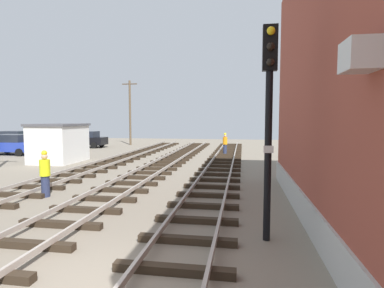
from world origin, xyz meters
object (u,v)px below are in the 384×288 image
at_px(utility_pole_far, 130,111).
at_px(track_worker_distant, 225,144).
at_px(signal_mast, 269,108).
at_px(track_worker_foreground, 45,174).
at_px(control_hut, 59,143).
at_px(parked_car_black, 87,139).
at_px(parked_car_blue, 13,144).
at_px(parked_car_green, 14,139).

xyz_separation_m(utility_pole_far, track_worker_distant, (11.68, -7.91, -3.05)).
height_order(utility_pole_far, track_worker_distant, utility_pole_far).
height_order(signal_mast, track_worker_foreground, signal_mast).
distance_m(control_hut, utility_pole_far, 15.24).
bearing_deg(utility_pole_far, signal_mast, -63.29).
bearing_deg(parked_car_black, track_worker_distant, -14.54).
height_order(parked_car_black, parked_car_blue, same).
xyz_separation_m(utility_pole_far, track_worker_foreground, (5.47, -24.33, -3.05)).
bearing_deg(utility_pole_far, parked_car_green, -158.46).
bearing_deg(parked_car_black, parked_car_blue, -111.19).
relative_size(control_hut, track_worker_distant, 2.03).
bearing_deg(control_hut, signal_mast, -42.47).
distance_m(parked_car_blue, track_worker_foreground, 17.53).
bearing_deg(parked_car_green, control_hut, -40.92).
bearing_deg(utility_pole_far, track_worker_distant, -34.13).
relative_size(utility_pole_far, track_worker_foreground, 4.05).
relative_size(track_worker_foreground, track_worker_distant, 1.00).
xyz_separation_m(signal_mast, track_worker_distant, (-2.16, 19.58, -2.45)).
height_order(parked_car_green, utility_pole_far, utility_pole_far).
xyz_separation_m(signal_mast, parked_car_blue, (-20.25, 16.06, -2.48)).
distance_m(signal_mast, parked_car_blue, 25.96).
relative_size(parked_car_black, parked_car_green, 1.00).
bearing_deg(control_hut, parked_car_black, 108.62).
distance_m(signal_mast, track_worker_distant, 19.85).
xyz_separation_m(parked_car_green, track_worker_distant, (23.44, -3.27, 0.03)).
height_order(signal_mast, parked_car_blue, signal_mast).
xyz_separation_m(parked_car_blue, track_worker_foreground, (11.88, -12.90, 0.03)).
height_order(parked_car_green, track_worker_distant, track_worker_distant).
height_order(parked_car_black, track_worker_foreground, track_worker_foreground).
xyz_separation_m(track_worker_foreground, track_worker_distant, (6.21, 16.41, 0.00)).
bearing_deg(track_worker_foreground, parked_car_black, 113.82).
bearing_deg(parked_car_black, utility_pole_far, 48.48).
height_order(parked_car_black, parked_car_green, same).
height_order(track_worker_foreground, track_worker_distant, same).
relative_size(parked_car_blue, utility_pole_far, 0.55).
bearing_deg(signal_mast, utility_pole_far, 116.71).
distance_m(parked_car_blue, parked_car_green, 8.65).
xyz_separation_m(parked_car_blue, track_worker_distant, (18.09, 3.52, 0.03)).
height_order(parked_car_black, utility_pole_far, utility_pole_far).
distance_m(signal_mast, control_hut, 18.59).
height_order(control_hut, track_worker_distant, control_hut).
xyz_separation_m(control_hut, parked_car_black, (-3.72, 11.04, -0.49)).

